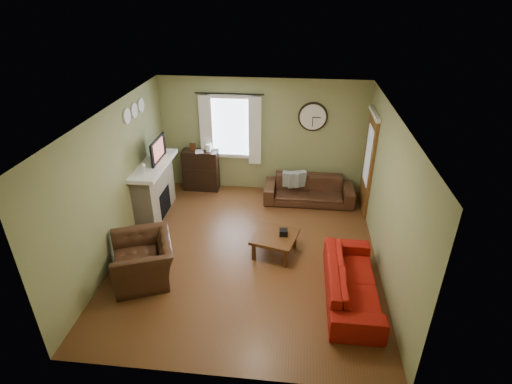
# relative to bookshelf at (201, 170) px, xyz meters

# --- Properties ---
(floor) EXTENTS (4.60, 5.20, 0.00)m
(floor) POSITION_rel_bookshelf_xyz_m (1.41, -2.39, -0.48)
(floor) COLOR brown
(floor) RESTS_ON ground
(ceiling) EXTENTS (4.60, 5.20, 0.00)m
(ceiling) POSITION_rel_bookshelf_xyz_m (1.41, -2.39, 2.12)
(ceiling) COLOR white
(ceiling) RESTS_ON ground
(wall_left) EXTENTS (0.00, 5.20, 2.60)m
(wall_left) POSITION_rel_bookshelf_xyz_m (-0.89, -2.39, 0.82)
(wall_left) COLOR #868C57
(wall_left) RESTS_ON ground
(wall_right) EXTENTS (0.00, 5.20, 2.60)m
(wall_right) POSITION_rel_bookshelf_xyz_m (3.71, -2.39, 0.82)
(wall_right) COLOR #868C57
(wall_right) RESTS_ON ground
(wall_back) EXTENTS (4.60, 0.00, 2.60)m
(wall_back) POSITION_rel_bookshelf_xyz_m (1.41, 0.21, 0.82)
(wall_back) COLOR #868C57
(wall_back) RESTS_ON ground
(wall_front) EXTENTS (4.60, 0.00, 2.60)m
(wall_front) POSITION_rel_bookshelf_xyz_m (1.41, -4.99, 0.82)
(wall_front) COLOR #868C57
(wall_front) RESTS_ON ground
(fireplace) EXTENTS (0.40, 1.40, 1.10)m
(fireplace) POSITION_rel_bookshelf_xyz_m (-0.69, -1.24, 0.07)
(fireplace) COLOR #C5B289
(fireplace) RESTS_ON floor
(firebox) EXTENTS (0.04, 0.60, 0.55)m
(firebox) POSITION_rel_bookshelf_xyz_m (-0.50, -1.24, -0.18)
(firebox) COLOR black
(firebox) RESTS_ON fireplace
(mantel) EXTENTS (0.58, 1.60, 0.08)m
(mantel) POSITION_rel_bookshelf_xyz_m (-0.66, -1.24, 0.66)
(mantel) COLOR white
(mantel) RESTS_ON fireplace
(tv) EXTENTS (0.08, 0.60, 0.35)m
(tv) POSITION_rel_bookshelf_xyz_m (-0.64, -1.09, 0.87)
(tv) COLOR black
(tv) RESTS_ON mantel
(tv_screen) EXTENTS (0.02, 0.62, 0.36)m
(tv_screen) POSITION_rel_bookshelf_xyz_m (-0.56, -1.09, 0.93)
(tv_screen) COLOR #994C3F
(tv_screen) RESTS_ON mantel
(medallion_left) EXTENTS (0.28, 0.28, 0.03)m
(medallion_left) POSITION_rel_bookshelf_xyz_m (-0.87, -1.59, 1.77)
(medallion_left) COLOR white
(medallion_left) RESTS_ON wall_left
(medallion_mid) EXTENTS (0.28, 0.28, 0.03)m
(medallion_mid) POSITION_rel_bookshelf_xyz_m (-0.87, -1.24, 1.77)
(medallion_mid) COLOR white
(medallion_mid) RESTS_ON wall_left
(medallion_right) EXTENTS (0.28, 0.28, 0.03)m
(medallion_right) POSITION_rel_bookshelf_xyz_m (-0.87, -0.89, 1.77)
(medallion_right) COLOR white
(medallion_right) RESTS_ON wall_left
(window_pane) EXTENTS (1.00, 0.02, 1.30)m
(window_pane) POSITION_rel_bookshelf_xyz_m (0.71, 0.19, 1.02)
(window_pane) COLOR silver
(window_pane) RESTS_ON wall_back
(curtain_rod) EXTENTS (0.03, 0.03, 1.50)m
(curtain_rod) POSITION_rel_bookshelf_xyz_m (0.71, 0.09, 1.79)
(curtain_rod) COLOR black
(curtain_rod) RESTS_ON wall_back
(curtain_left) EXTENTS (0.28, 0.04, 1.55)m
(curtain_left) POSITION_rel_bookshelf_xyz_m (0.16, 0.09, 0.97)
(curtain_left) COLOR white
(curtain_left) RESTS_ON wall_back
(curtain_right) EXTENTS (0.28, 0.04, 1.55)m
(curtain_right) POSITION_rel_bookshelf_xyz_m (1.26, 0.09, 0.97)
(curtain_right) COLOR white
(curtain_right) RESTS_ON wall_back
(wall_clock) EXTENTS (0.64, 0.06, 0.64)m
(wall_clock) POSITION_rel_bookshelf_xyz_m (2.51, 0.16, 1.32)
(wall_clock) COLOR white
(wall_clock) RESTS_ON wall_back
(door) EXTENTS (0.05, 0.90, 2.10)m
(door) POSITION_rel_bookshelf_xyz_m (3.68, -0.54, 0.57)
(door) COLOR brown
(door) RESTS_ON floor
(bookshelf) EXTENTS (0.81, 0.35, 0.97)m
(bookshelf) POSITION_rel_bookshelf_xyz_m (0.00, 0.00, 0.00)
(bookshelf) COLOR black
(bookshelf) RESTS_ON floor
(book) EXTENTS (0.23, 0.28, 0.02)m
(book) POSITION_rel_bookshelf_xyz_m (-0.08, -0.09, 0.48)
(book) COLOR #472712
(book) RESTS_ON bookshelf
(sofa_brown) EXTENTS (1.96, 0.77, 0.57)m
(sofa_brown) POSITION_rel_bookshelf_xyz_m (2.51, -0.35, -0.20)
(sofa_brown) COLOR #392014
(sofa_brown) RESTS_ON floor
(pillow_left) EXTENTS (0.40, 0.24, 0.38)m
(pillow_left) POSITION_rel_bookshelf_xyz_m (2.24, -0.37, 0.07)
(pillow_left) COLOR gray
(pillow_left) RESTS_ON sofa_brown
(pillow_right) EXTENTS (0.37, 0.15, 0.36)m
(pillow_right) POSITION_rel_bookshelf_xyz_m (2.11, -0.39, 0.07)
(pillow_right) COLOR gray
(pillow_right) RESTS_ON sofa_brown
(sofa_red) EXTENTS (0.77, 1.98, 0.58)m
(sofa_red) POSITION_rel_bookshelf_xyz_m (3.15, -3.34, -0.19)
(sofa_red) COLOR maroon
(sofa_red) RESTS_ON floor
(armchair) EXTENTS (1.30, 1.38, 0.71)m
(armchair) POSITION_rel_bookshelf_xyz_m (-0.22, -3.24, -0.13)
(armchair) COLOR #392014
(armchair) RESTS_ON floor
(coffee_table) EXTENTS (0.90, 0.90, 0.39)m
(coffee_table) POSITION_rel_bookshelf_xyz_m (1.89, -2.37, -0.29)
(coffee_table) COLOR #472712
(coffee_table) RESTS_ON floor
(tissue_box) EXTENTS (0.15, 0.15, 0.11)m
(tissue_box) POSITION_rel_bookshelf_xyz_m (2.04, -2.34, -0.08)
(tissue_box) COLOR black
(tissue_box) RESTS_ON coffee_table
(wine_glass_a) EXTENTS (0.07, 0.07, 0.21)m
(wine_glass_a) POSITION_rel_bookshelf_xyz_m (-0.64, -1.74, 0.80)
(wine_glass_a) COLOR white
(wine_glass_a) RESTS_ON mantel
(wine_glass_b) EXTENTS (0.06, 0.06, 0.18)m
(wine_glass_b) POSITION_rel_bookshelf_xyz_m (-0.64, -1.70, 0.79)
(wine_glass_b) COLOR white
(wine_glass_b) RESTS_ON mantel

